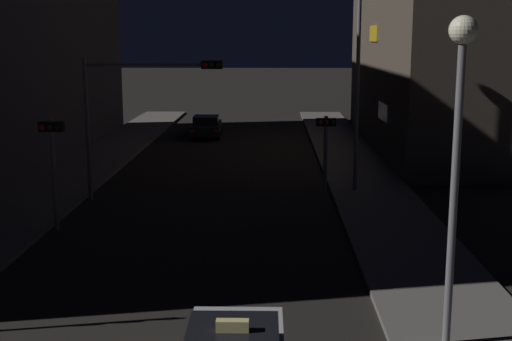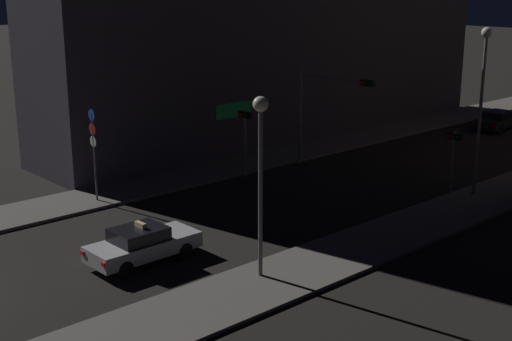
{
  "view_description": "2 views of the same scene",
  "coord_description": "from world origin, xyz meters",
  "px_view_note": "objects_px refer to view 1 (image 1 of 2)",
  "views": [
    {
      "loc": [
        2.47,
        -3.22,
        6.3
      ],
      "look_at": [
        2.02,
        16.69,
        2.47
      ],
      "focal_mm": 47.93,
      "sensor_mm": 36.0,
      "label": 1
    },
    {
      "loc": [
        23.55,
        -6.03,
        10.55
      ],
      "look_at": [
        -0.51,
        15.74,
        1.74
      ],
      "focal_mm": 49.06,
      "sensor_mm": 36.0,
      "label": 2
    }
  ],
  "objects_px": {
    "traffic_light_overhead": "(139,98)",
    "street_lamp_near_block": "(459,114)",
    "far_car": "(206,126)",
    "traffic_light_right_kerb": "(326,138)",
    "traffic_light_left_kerb": "(53,151)",
    "street_lamp_far_block": "(358,52)"
  },
  "relations": [
    {
      "from": "traffic_light_left_kerb",
      "to": "street_lamp_near_block",
      "type": "height_order",
      "value": "street_lamp_near_block"
    },
    {
      "from": "traffic_light_overhead",
      "to": "street_lamp_near_block",
      "type": "relative_size",
      "value": 0.85
    },
    {
      "from": "far_car",
      "to": "street_lamp_near_block",
      "type": "distance_m",
      "value": 32.07
    },
    {
      "from": "far_car",
      "to": "traffic_light_right_kerb",
      "type": "height_order",
      "value": "traffic_light_right_kerb"
    },
    {
      "from": "traffic_light_left_kerb",
      "to": "far_car",
      "type": "bearing_deg",
      "value": 82.42
    },
    {
      "from": "traffic_light_overhead",
      "to": "traffic_light_left_kerb",
      "type": "bearing_deg",
      "value": -115.29
    },
    {
      "from": "street_lamp_near_block",
      "to": "street_lamp_far_block",
      "type": "relative_size",
      "value": 0.79
    },
    {
      "from": "far_car",
      "to": "traffic_light_left_kerb",
      "type": "height_order",
      "value": "traffic_light_left_kerb"
    },
    {
      "from": "traffic_light_left_kerb",
      "to": "traffic_light_overhead",
      "type": "bearing_deg",
      "value": 64.71
    },
    {
      "from": "traffic_light_left_kerb",
      "to": "traffic_light_right_kerb",
      "type": "distance_m",
      "value": 11.06
    },
    {
      "from": "far_car",
      "to": "traffic_light_right_kerb",
      "type": "bearing_deg",
      "value": -68.37
    },
    {
      "from": "traffic_light_overhead",
      "to": "street_lamp_far_block",
      "type": "xyz_separation_m",
      "value": [
        8.61,
        1.63,
        1.71
      ]
    },
    {
      "from": "traffic_light_left_kerb",
      "to": "street_lamp_near_block",
      "type": "xyz_separation_m",
      "value": [
        10.79,
        -8.71,
        2.21
      ]
    },
    {
      "from": "street_lamp_near_block",
      "to": "traffic_light_left_kerb",
      "type": "bearing_deg",
      "value": 141.07
    },
    {
      "from": "street_lamp_far_block",
      "to": "far_car",
      "type": "bearing_deg",
      "value": 115.54
    },
    {
      "from": "traffic_light_left_kerb",
      "to": "traffic_light_right_kerb",
      "type": "xyz_separation_m",
      "value": [
        9.41,
        5.8,
        -0.34
      ]
    },
    {
      "from": "traffic_light_left_kerb",
      "to": "street_lamp_near_block",
      "type": "bearing_deg",
      "value": -38.93
    },
    {
      "from": "street_lamp_near_block",
      "to": "traffic_light_overhead",
      "type": "bearing_deg",
      "value": 123.83
    },
    {
      "from": "traffic_light_overhead",
      "to": "street_lamp_far_block",
      "type": "bearing_deg",
      "value": 10.71
    },
    {
      "from": "traffic_light_left_kerb",
      "to": "traffic_light_right_kerb",
      "type": "bearing_deg",
      "value": 31.68
    },
    {
      "from": "street_lamp_near_block",
      "to": "far_car",
      "type": "bearing_deg",
      "value": 104.28
    },
    {
      "from": "far_car",
      "to": "street_lamp_near_block",
      "type": "xyz_separation_m",
      "value": [
        7.84,
        -30.82,
        4.16
      ]
    }
  ]
}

